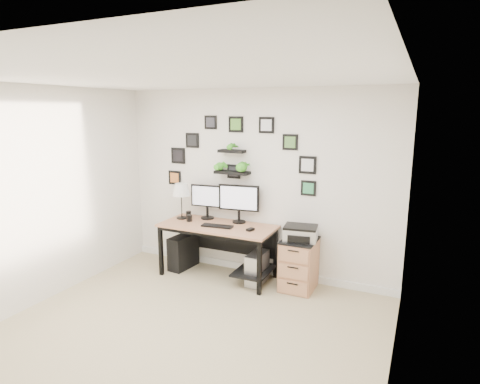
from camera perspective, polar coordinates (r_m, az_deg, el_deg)
The scene contains 14 objects.
room at distance 5.93m, azimuth 1.92°, elevation -10.79°, with size 4.00×4.00×4.00m.
desk at distance 5.61m, azimuth -2.71°, elevation -5.87°, with size 1.60×0.70×0.75m.
monitor_left at distance 5.81m, azimuth -4.72°, elevation -1.02°, with size 0.49×0.21×0.50m.
monitor_right at distance 5.58m, azimuth -0.16°, elevation -1.21°, with size 0.58×0.21×0.54m.
keyboard at distance 5.47m, azimuth -3.26°, elevation -4.85°, with size 0.43×0.14×0.02m, color black.
mouse at distance 5.29m, azimuth 1.47°, elevation -5.36°, with size 0.07×0.10×0.03m, color black.
table_lamp at distance 5.85m, azimuth -8.37°, elevation 0.21°, with size 0.25×0.25×0.52m.
mug at distance 5.76m, azimuth -7.22°, elevation -3.72°, with size 0.08×0.08×0.09m, color black.
pen_cup at distance 5.96m, azimuth -7.33°, elevation -3.18°, with size 0.08×0.08×0.10m, color black.
pc_tower_black at distance 6.07m, azimuth -8.06°, elevation -8.39°, with size 0.22×0.49×0.49m, color black.
pc_tower_grey at distance 5.51m, azimuth 2.43°, elevation -10.78°, with size 0.20×0.43×0.43m.
file_cabinet at distance 5.37m, azimuth 8.36°, elevation -10.11°, with size 0.43×0.53×0.67m.
printer at distance 5.20m, azimuth 8.60°, elevation -5.79°, with size 0.45×0.38×0.19m.
wall_decor at distance 5.59m, azimuth -0.87°, elevation 5.05°, with size 2.30×0.18×1.04m.
Camera 1 is at (2.13, -3.07, 2.31)m, focal length 30.00 mm.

